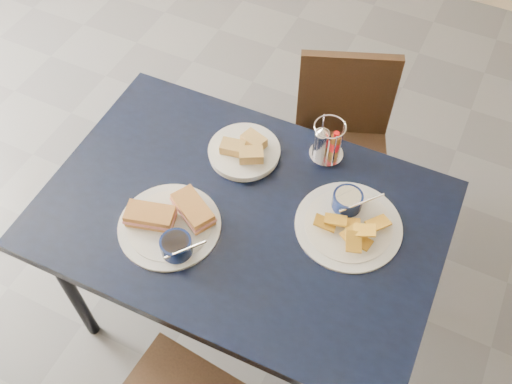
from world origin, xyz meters
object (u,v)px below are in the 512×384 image
at_px(dining_table, 242,224).
at_px(bread_basket, 245,151).
at_px(condiment_caddy, 327,142).
at_px(sandwich_plate, 172,224).
at_px(plantain_plate, 349,219).
at_px(chair_far, 349,137).

distance_m(dining_table, bread_basket, 0.24).
height_order(dining_table, condiment_caddy, condiment_caddy).
relative_size(dining_table, sandwich_plate, 3.82).
xyz_separation_m(sandwich_plate, bread_basket, (0.07, 0.34, -0.00)).
distance_m(sandwich_plate, bread_basket, 0.35).
xyz_separation_m(dining_table, condiment_caddy, (0.14, 0.32, 0.12)).
xyz_separation_m(sandwich_plate, plantain_plate, (0.46, 0.24, -0.01)).
relative_size(chair_far, plantain_plate, 2.51).
relative_size(chair_far, sandwich_plate, 2.50).
xyz_separation_m(chair_far, sandwich_plate, (-0.28, -0.82, 0.32)).
xyz_separation_m(dining_table, bread_basket, (-0.09, 0.20, 0.09)).
height_order(dining_table, bread_basket, bread_basket).
relative_size(dining_table, plantain_plate, 3.83).
bearing_deg(bread_basket, plantain_plate, -13.97).
xyz_separation_m(dining_table, plantain_plate, (0.30, 0.11, 0.08)).
distance_m(dining_table, plantain_plate, 0.33).
height_order(dining_table, plantain_plate, plantain_plate).
xyz_separation_m(plantain_plate, condiment_caddy, (-0.16, 0.22, 0.04)).
distance_m(chair_far, condiment_caddy, 0.51).
bearing_deg(bread_basket, condiment_caddy, 27.26).
bearing_deg(condiment_caddy, dining_table, -113.63).
relative_size(sandwich_plate, condiment_caddy, 2.32).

